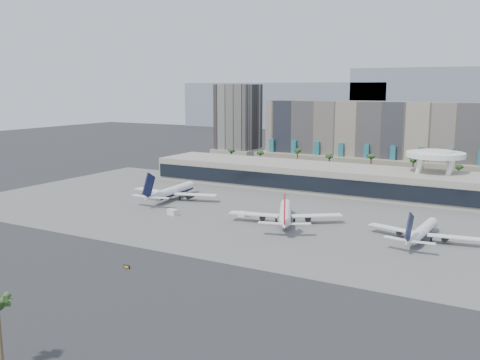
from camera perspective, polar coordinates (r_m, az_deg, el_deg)
The scene contains 14 objects.
ground at distance 173.84m, azimuth -5.37°, elevation -6.95°, with size 900.00×900.00×0.00m, color #232326.
apron_pad at distance 219.70m, azimuth 2.81°, elevation -3.32°, with size 260.00×130.00×0.06m, color #5B5B59.
mountain_ridge at distance 610.65m, azimuth 23.12°, elevation 7.22°, with size 680.00×60.00×70.00m.
hotel at distance 324.16m, azimuth 13.92°, elevation 3.70°, with size 140.00×30.00×42.00m.
office_tower at distance 387.50m, azimuth -0.19°, elevation 5.87°, with size 30.00×30.00×52.00m.
terminal at distance 267.73m, azimuth 8.06°, elevation 0.41°, with size 170.00×32.50×14.50m.
saucer_structure at distance 257.73m, azimuth 20.11°, elevation 2.21°, with size 26.00×26.00×21.89m.
palm_row at distance 297.71m, azimuth 11.80°, elevation 2.02°, with size 157.80×2.80×13.10m.
airliner_left at distance 242.64m, azimuth -7.24°, elevation -1.21°, with size 42.59×43.98×15.18m.
airliner_centre at distance 199.68m, azimuth 4.85°, elevation -3.58°, with size 39.92×41.12×15.14m.
airliner_right at distance 186.73m, azimuth 18.84°, elevation -5.21°, with size 36.96×38.13×13.16m.
service_vehicle_a at distance 213.96m, azimuth -7.20°, elevation -3.44°, with size 4.85×2.37×2.37m, color silver.
service_vehicle_b at distance 209.72m, azimuth 0.34°, elevation -3.68°, with size 3.95×2.26×2.03m, color silver.
taxiway_sign at distance 155.30m, azimuth -11.99°, elevation -9.03°, with size 2.05×0.36×0.93m.
Camera 1 is at (95.01, -136.60, 50.34)m, focal length 40.00 mm.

